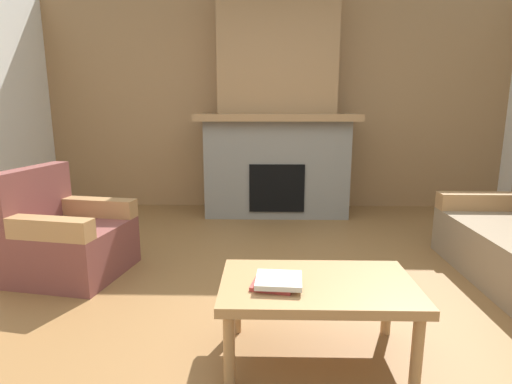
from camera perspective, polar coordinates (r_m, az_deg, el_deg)
ground at (r=2.76m, az=4.18°, el=-16.63°), size 9.00×9.00×0.00m
wall_back_wood_panel at (r=5.42m, az=2.81°, el=12.25°), size 6.00×0.12×2.70m
fireplace at (r=5.05m, az=2.90°, el=10.16°), size 1.90×0.82×2.70m
armchair at (r=3.56m, az=-24.99°, el=-5.90°), size 0.88×0.88×0.85m
coffee_table at (r=2.19m, az=8.59°, el=-13.59°), size 1.00×0.60×0.43m
book_stack_near_edge at (r=2.09m, az=2.89°, el=-12.39°), size 0.27×0.24×0.05m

